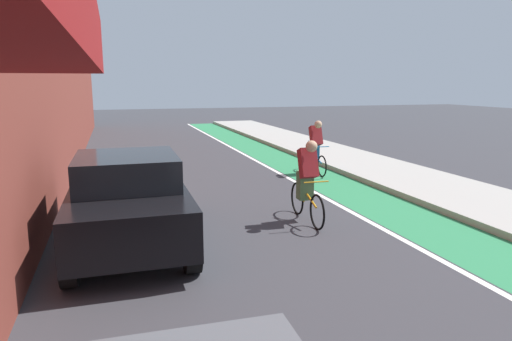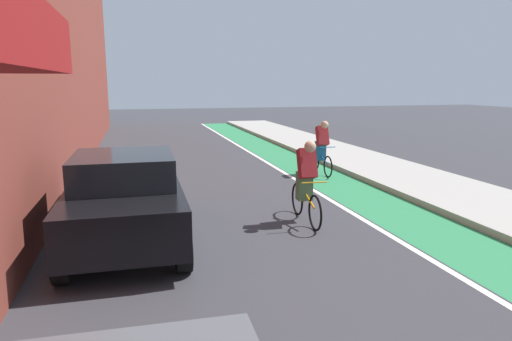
# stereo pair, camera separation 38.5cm
# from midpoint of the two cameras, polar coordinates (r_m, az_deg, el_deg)

# --- Properties ---
(ground_plane) EXTENTS (77.20, 77.20, 0.00)m
(ground_plane) POSITION_cam_midpoint_polar(r_m,az_deg,el_deg) (11.17, -3.70, -2.87)
(ground_plane) COLOR #38383D
(bike_lane_paint) EXTENTS (1.60, 35.09, 0.00)m
(bike_lane_paint) POSITION_cam_midpoint_polar(r_m,az_deg,el_deg) (13.90, 5.69, -0.16)
(bike_lane_paint) COLOR #2D8451
(bike_lane_paint) RESTS_ON ground
(lane_divider_stripe) EXTENTS (0.12, 35.09, 0.00)m
(lane_divider_stripe) POSITION_cam_midpoint_polar(r_m,az_deg,el_deg) (13.57, 2.19, -0.37)
(lane_divider_stripe) COLOR white
(lane_divider_stripe) RESTS_ON ground
(sidewalk_right) EXTENTS (2.68, 35.09, 0.14)m
(sidewalk_right) POSITION_cam_midpoint_polar(r_m,az_deg,el_deg) (14.84, 13.32, 0.58)
(sidewalk_right) COLOR #A8A59E
(sidewalk_right) RESTS_ON ground
(parked_sedan_black) EXTENTS (1.87, 4.23, 1.53)m
(parked_sedan_black) POSITION_cam_midpoint_polar(r_m,az_deg,el_deg) (7.89, -17.12, -3.31)
(parked_sedan_black) COLOR black
(parked_sedan_black) RESTS_ON ground
(cyclist_mid) EXTENTS (0.48, 1.72, 1.61)m
(cyclist_mid) POSITION_cam_midpoint_polar(r_m,az_deg,el_deg) (8.75, 5.17, -1.31)
(cyclist_mid) COLOR black
(cyclist_mid) RESTS_ON ground
(cyclist_trailing) EXTENTS (0.48, 1.67, 1.59)m
(cyclist_trailing) POSITION_cam_midpoint_polar(r_m,az_deg,el_deg) (13.55, 6.62, 3.15)
(cyclist_trailing) COLOR black
(cyclist_trailing) RESTS_ON ground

